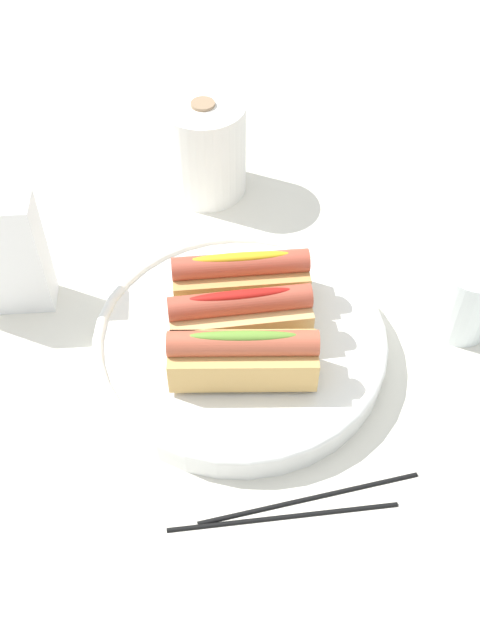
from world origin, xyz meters
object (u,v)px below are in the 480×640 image
at_px(hotdog_back, 240,315).
at_px(hotdog_side, 237,278).
at_px(hotdog_front, 243,356).
at_px(chopstick_near, 310,498).
at_px(paper_towel_roll, 205,149).
at_px(chopstick_far, 284,516).
at_px(water_glass, 465,302).
at_px(serving_bowl, 240,342).

xyz_separation_m(hotdog_back, hotdog_side, (0.01, 0.05, 0.00)).
distance_m(hotdog_front, chopstick_near, 0.15).
relative_size(hotdog_front, hotdog_side, 1.01).
bearing_deg(paper_towel_roll, chopstick_far, -94.40).
distance_m(hotdog_side, water_glass, 0.26).
distance_m(hotdog_side, paper_towel_roll, 0.24).
xyz_separation_m(paper_towel_roll, chopstick_near, (-0.01, -0.49, -0.06)).
relative_size(serving_bowl, chopstick_near, 1.47).
relative_size(hotdog_side, chopstick_near, 0.71).
distance_m(hotdog_front, hotdog_back, 0.06).
relative_size(paper_towel_roll, chopstick_far, 0.61).
height_order(paper_towel_roll, chopstick_far, paper_towel_roll).
distance_m(paper_towel_roll, chopstick_near, 0.49).
bearing_deg(paper_towel_roll, hotdog_front, -96.41).
xyz_separation_m(water_glass, chopstick_near, (-0.24, -0.17, -0.04)).
height_order(hotdog_back, chopstick_near, hotdog_back).
bearing_deg(serving_bowl, water_glass, -5.34).
height_order(hotdog_front, chopstick_far, hotdog_front).
distance_m(hotdog_side, chopstick_far, 0.26).
bearing_deg(serving_bowl, paper_towel_roll, 84.53).
xyz_separation_m(hotdog_side, water_glass, (0.24, -0.08, -0.02)).
bearing_deg(water_glass, chopstick_far, -146.04).
bearing_deg(hotdog_back, hotdog_front, -101.51).
distance_m(hotdog_side, chopstick_near, 0.25).
height_order(water_glass, chopstick_near, water_glass).
relative_size(hotdog_back, chopstick_far, 0.70).
bearing_deg(paper_towel_roll, chopstick_near, -90.99).
bearing_deg(hotdog_back, paper_towel_roll, 84.53).
distance_m(serving_bowl, hotdog_front, 0.07).
relative_size(paper_towel_roll, chopstick_near, 0.61).
relative_size(hotdog_side, paper_towel_roll, 1.16).
distance_m(water_glass, chopstick_far, 0.32).
bearing_deg(chopstick_far, water_glass, 41.62).
xyz_separation_m(serving_bowl, hotdog_back, (0.00, -0.00, 0.04)).
bearing_deg(paper_towel_roll, hotdog_back, -95.47).
relative_size(hotdog_front, hotdog_back, 1.02).
xyz_separation_m(hotdog_back, paper_towel_roll, (0.03, 0.30, 0.00)).
distance_m(serving_bowl, water_glass, 0.26).
distance_m(serving_bowl, chopstick_far, 0.20).
bearing_deg(hotdog_side, hotdog_front, -101.51).
distance_m(serving_bowl, chopstick_near, 0.19).
relative_size(hotdog_back, water_glass, 1.72).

